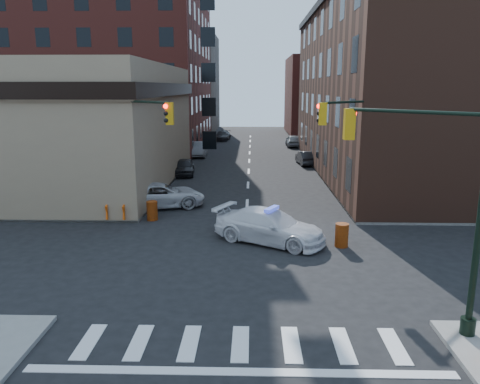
# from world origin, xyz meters

# --- Properties ---
(ground) EXTENTS (140.00, 140.00, 0.00)m
(ground) POSITION_xyz_m (0.00, 0.00, 0.00)
(ground) COLOR black
(ground) RESTS_ON ground
(sidewalk_nw) EXTENTS (34.00, 54.50, 0.15)m
(sidewalk_nw) POSITION_xyz_m (-23.00, 32.75, 0.07)
(sidewalk_nw) COLOR gray
(sidewalk_nw) RESTS_ON ground
(sidewalk_ne) EXTENTS (34.00, 54.50, 0.15)m
(sidewalk_ne) POSITION_xyz_m (23.00, 32.75, 0.07)
(sidewalk_ne) COLOR gray
(sidewalk_ne) RESTS_ON ground
(bank_building) EXTENTS (22.00, 22.00, 9.00)m
(bank_building) POSITION_xyz_m (-17.00, 16.50, 4.50)
(bank_building) COLOR #8B775B
(bank_building) RESTS_ON ground
(apartment_block) EXTENTS (25.00, 25.00, 24.00)m
(apartment_block) POSITION_xyz_m (-18.50, 40.00, 12.00)
(apartment_block) COLOR maroon
(apartment_block) RESTS_ON ground
(commercial_row_ne) EXTENTS (14.00, 34.00, 14.00)m
(commercial_row_ne) POSITION_xyz_m (13.00, 22.50, 7.00)
(commercial_row_ne) COLOR #4B2A1E
(commercial_row_ne) RESTS_ON ground
(filler_nw) EXTENTS (20.00, 18.00, 16.00)m
(filler_nw) POSITION_xyz_m (-16.00, 62.00, 8.00)
(filler_nw) COLOR brown
(filler_nw) RESTS_ON ground
(filler_ne) EXTENTS (16.00, 16.00, 12.00)m
(filler_ne) POSITION_xyz_m (14.00, 58.00, 6.00)
(filler_ne) COLOR maroon
(filler_ne) RESTS_ON ground
(signal_pole_se) EXTENTS (5.40, 5.27, 8.00)m
(signal_pole_se) POSITION_xyz_m (6.04, -5.52, 4.61)
(signal_pole_se) COLOR black
(signal_pole_se) RESTS_ON sidewalk_se
(signal_pole_nw) EXTENTS (3.58, 3.67, 8.00)m
(signal_pole_nw) POSITION_xyz_m (-5.85, 5.34, 4.34)
(signal_pole_nw) COLOR black
(signal_pole_nw) RESTS_ON sidewalk_nw
(signal_pole_ne) EXTENTS (3.67, 3.58, 8.00)m
(signal_pole_ne) POSITION_xyz_m (5.84, 5.35, 4.34)
(signal_pole_ne) COLOR black
(signal_pole_ne) RESTS_ON sidewalk_ne
(tree_ne_near) EXTENTS (3.00, 3.00, 4.85)m
(tree_ne_near) POSITION_xyz_m (7.50, 26.00, 3.49)
(tree_ne_near) COLOR black
(tree_ne_near) RESTS_ON sidewalk_ne
(tree_ne_far) EXTENTS (3.00, 3.00, 4.85)m
(tree_ne_far) POSITION_xyz_m (7.50, 34.00, 3.49)
(tree_ne_far) COLOR black
(tree_ne_far) RESTS_ON sidewalk_ne
(police_car) EXTENTS (5.93, 4.58, 1.60)m
(police_car) POSITION_xyz_m (1.18, 2.50, 0.80)
(police_car) COLOR white
(police_car) RESTS_ON ground
(pickup) EXTENTS (5.95, 3.95, 1.52)m
(pickup) POSITION_xyz_m (-5.39, 9.12, 0.76)
(pickup) COLOR silver
(pickup) RESTS_ON ground
(parked_car_wnear) EXTENTS (2.01, 4.18, 1.38)m
(parked_car_wnear) POSITION_xyz_m (-5.50, 20.11, 0.69)
(parked_car_wnear) COLOR black
(parked_car_wnear) RESTS_ON ground
(parked_car_wfar) EXTENTS (1.72, 4.73, 1.55)m
(parked_car_wfar) POSITION_xyz_m (-5.50, 31.27, 0.78)
(parked_car_wfar) COLOR gray
(parked_car_wfar) RESTS_ON ground
(parked_car_wdeep) EXTENTS (2.35, 4.71, 1.31)m
(parked_car_wdeep) POSITION_xyz_m (-3.90, 46.54, 0.66)
(parked_car_wdeep) COLOR black
(parked_car_wdeep) RESTS_ON ground
(parked_car_enear) EXTENTS (1.80, 4.13, 1.32)m
(parked_car_enear) POSITION_xyz_m (5.50, 25.87, 0.66)
(parked_car_enear) COLOR black
(parked_car_enear) RESTS_ON ground
(parked_car_efar) EXTENTS (1.83, 4.45, 1.51)m
(parked_car_efar) POSITION_xyz_m (5.50, 39.99, 0.75)
(parked_car_efar) COLOR gray
(parked_car_efar) RESTS_ON ground
(pedestrian_a) EXTENTS (0.78, 0.60, 1.89)m
(pedestrian_a) POSITION_xyz_m (-7.13, 7.05, 1.09)
(pedestrian_a) COLOR black
(pedestrian_a) RESTS_ON sidewalk_nw
(pedestrian_b) EXTENTS (0.77, 0.61, 1.57)m
(pedestrian_b) POSITION_xyz_m (-12.68, 9.35, 0.93)
(pedestrian_b) COLOR black
(pedestrian_b) RESTS_ON sidewalk_nw
(pedestrian_c) EXTENTS (1.23, 1.06, 1.98)m
(pedestrian_c) POSITION_xyz_m (-12.72, 6.00, 1.14)
(pedestrian_c) COLOR #212432
(pedestrian_c) RESTS_ON sidewalk_nw
(barrel_road) EXTENTS (0.83, 0.83, 1.12)m
(barrel_road) POSITION_xyz_m (4.56, 1.93, 0.56)
(barrel_road) COLOR orange
(barrel_road) RESTS_ON ground
(barrel_bank) EXTENTS (0.71, 0.71, 1.09)m
(barrel_bank) POSITION_xyz_m (-5.34, 6.18, 0.55)
(barrel_bank) COLOR orange
(barrel_bank) RESTS_ON ground
(barricade_nw_a) EXTENTS (1.29, 0.68, 0.95)m
(barricade_nw_a) POSITION_xyz_m (-7.21, 5.70, 0.63)
(barricade_nw_a) COLOR red
(barricade_nw_a) RESTS_ON sidewalk_nw
(barricade_nw_b) EXTENTS (1.27, 0.70, 0.92)m
(barricade_nw_b) POSITION_xyz_m (-9.40, 5.95, 0.61)
(barricade_nw_b) COLOR red
(barricade_nw_b) RESTS_ON sidewalk_nw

